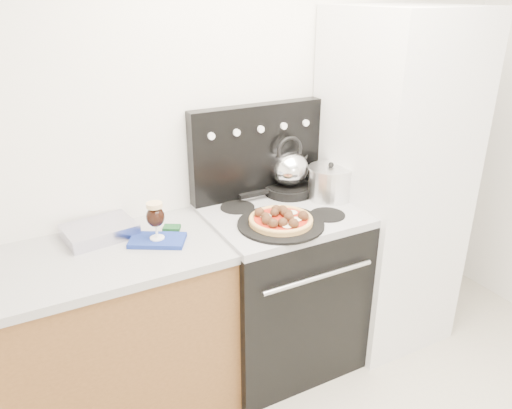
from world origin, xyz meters
TOP-DOWN VIEW (x-y plane):
  - room_shell at (0.00, 0.29)m, footprint 3.52×3.01m
  - base_cabinet at (-1.02, 1.20)m, footprint 1.45×0.60m
  - countertop at (-1.02, 1.20)m, footprint 1.48×0.63m
  - stove_body at (0.08, 1.18)m, footprint 0.76×0.65m
  - cooktop at (0.08, 1.18)m, footprint 0.76×0.65m
  - backguard at (0.08, 1.45)m, footprint 0.76×0.08m
  - fridge at (0.78, 1.15)m, footprint 0.64×0.68m
  - foil_sheet at (-0.80, 1.36)m, footprint 0.34×0.27m
  - oven_mitt at (-0.58, 1.18)m, footprint 0.29×0.25m
  - beer_glass at (-0.58, 1.18)m, footprint 0.09×0.09m
  - pizza_pan at (-0.01, 1.04)m, footprint 0.47×0.47m
  - pizza at (-0.01, 1.04)m, footprint 0.32×0.32m
  - skillet at (0.24, 1.37)m, footprint 0.27×0.27m
  - tea_kettle at (0.24, 1.37)m, footprint 0.24×0.24m
  - stock_pot at (0.40, 1.21)m, footprint 0.27×0.27m

SIDE VIEW (x-z plane):
  - base_cabinet at x=-1.02m, z-range 0.00..0.86m
  - stove_body at x=0.08m, z-range 0.00..0.88m
  - countertop at x=-1.02m, z-range 0.86..0.90m
  - cooktop at x=0.08m, z-range 0.88..0.92m
  - oven_mitt at x=-0.58m, z-range 0.90..0.92m
  - pizza_pan at x=-0.01m, z-range 0.92..0.93m
  - foil_sheet at x=-0.80m, z-range 0.90..0.96m
  - skillet at x=0.24m, z-range 0.92..0.97m
  - fridge at x=0.78m, z-range 0.00..1.90m
  - pizza at x=-0.01m, z-range 0.93..0.98m
  - stock_pot at x=0.40m, z-range 0.92..1.09m
  - beer_glass at x=-0.58m, z-range 0.92..1.10m
  - tea_kettle at x=0.24m, z-range 0.97..1.20m
  - backguard at x=0.08m, z-range 0.92..1.42m
  - room_shell at x=0.00m, z-range -0.01..2.51m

